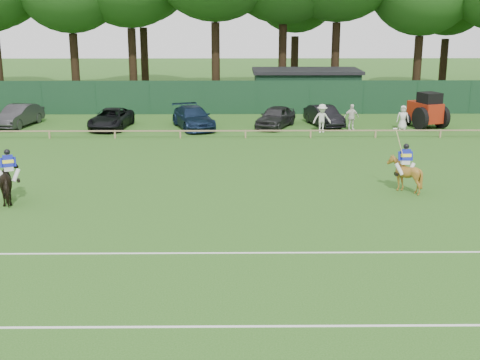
{
  "coord_description": "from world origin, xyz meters",
  "views": [
    {
      "loc": [
        0.24,
        -20.66,
        7.84
      ],
      "look_at": [
        0.5,
        3.0,
        1.4
      ],
      "focal_mm": 48.0,
      "sensor_mm": 36.0,
      "label": 1
    }
  ],
  "objects_px": {
    "spectator_right": "(403,118)",
    "sedan_grey": "(19,116)",
    "spectator_left": "(322,118)",
    "horse_dark": "(10,182)",
    "tractor": "(426,111)",
    "hatch_grey": "(276,117)",
    "utility_shed": "(306,88)",
    "estate_black": "(324,116)",
    "spectator_mid": "(351,117)",
    "suv_black": "(111,119)",
    "horse_chestnut": "(404,174)",
    "sedan_navy": "(193,118)"
  },
  "relations": [
    {
      "from": "sedan_grey",
      "to": "spectator_mid",
      "type": "height_order",
      "value": "spectator_mid"
    },
    {
      "from": "horse_chestnut",
      "to": "spectator_left",
      "type": "relative_size",
      "value": 0.86
    },
    {
      "from": "hatch_grey",
      "to": "utility_shed",
      "type": "bearing_deg",
      "value": 95.31
    },
    {
      "from": "spectator_left",
      "to": "spectator_right",
      "type": "height_order",
      "value": "spectator_left"
    },
    {
      "from": "sedan_grey",
      "to": "hatch_grey",
      "type": "bearing_deg",
      "value": 9.74
    },
    {
      "from": "sedan_grey",
      "to": "spectator_mid",
      "type": "distance_m",
      "value": 22.15
    },
    {
      "from": "estate_black",
      "to": "tractor",
      "type": "height_order",
      "value": "tractor"
    },
    {
      "from": "horse_dark",
      "to": "tractor",
      "type": "distance_m",
      "value": 27.54
    },
    {
      "from": "tractor",
      "to": "estate_black",
      "type": "bearing_deg",
      "value": 154.13
    },
    {
      "from": "horse_chestnut",
      "to": "spectator_right",
      "type": "distance_m",
      "value": 14.8
    },
    {
      "from": "horse_dark",
      "to": "sedan_grey",
      "type": "distance_m",
      "value": 18.12
    },
    {
      "from": "horse_chestnut",
      "to": "tractor",
      "type": "distance_m",
      "value": 16.1
    },
    {
      "from": "suv_black",
      "to": "hatch_grey",
      "type": "distance_m",
      "value": 10.89
    },
    {
      "from": "spectator_right",
      "to": "sedan_navy",
      "type": "bearing_deg",
      "value": -171.07
    },
    {
      "from": "sedan_grey",
      "to": "utility_shed",
      "type": "bearing_deg",
      "value": 32.95
    },
    {
      "from": "spectator_left",
      "to": "horse_dark",
      "type": "bearing_deg",
      "value": -143.18
    },
    {
      "from": "suv_black",
      "to": "tractor",
      "type": "relative_size",
      "value": 1.43
    },
    {
      "from": "suv_black",
      "to": "spectator_left",
      "type": "bearing_deg",
      "value": -0.42
    },
    {
      "from": "utility_shed",
      "to": "spectator_mid",
      "type": "bearing_deg",
      "value": -78.65
    },
    {
      "from": "spectator_mid",
      "to": "spectator_right",
      "type": "xyz_separation_m",
      "value": [
        3.39,
        0.09,
        -0.05
      ]
    },
    {
      "from": "utility_shed",
      "to": "spectator_right",
      "type": "bearing_deg",
      "value": -60.73
    },
    {
      "from": "horse_dark",
      "to": "spectator_mid",
      "type": "bearing_deg",
      "value": -160.21
    },
    {
      "from": "suv_black",
      "to": "tractor",
      "type": "xyz_separation_m",
      "value": [
        20.88,
        0.08,
        0.47
      ]
    },
    {
      "from": "suv_black",
      "to": "spectator_mid",
      "type": "xyz_separation_m",
      "value": [
        15.74,
        -0.83,
        0.2
      ]
    },
    {
      "from": "sedan_grey",
      "to": "spectator_right",
      "type": "xyz_separation_m",
      "value": [
        25.47,
        -1.59,
        0.08
      ]
    },
    {
      "from": "suv_black",
      "to": "sedan_navy",
      "type": "relative_size",
      "value": 0.95
    },
    {
      "from": "hatch_grey",
      "to": "tractor",
      "type": "bearing_deg",
      "value": 23.26
    },
    {
      "from": "horse_dark",
      "to": "hatch_grey",
      "type": "xyz_separation_m",
      "value": [
        12.01,
        16.78,
        -0.13
      ]
    },
    {
      "from": "utility_shed",
      "to": "sedan_navy",
      "type": "bearing_deg",
      "value": -133.79
    },
    {
      "from": "horse_dark",
      "to": "suv_black",
      "type": "distance_m",
      "value": 16.53
    },
    {
      "from": "estate_black",
      "to": "tractor",
      "type": "distance_m",
      "value": 6.74
    },
    {
      "from": "horse_dark",
      "to": "spectator_left",
      "type": "distance_m",
      "value": 21.08
    },
    {
      "from": "sedan_grey",
      "to": "tractor",
      "type": "xyz_separation_m",
      "value": [
        27.23,
        -0.77,
        0.39
      ]
    },
    {
      "from": "sedan_grey",
      "to": "spectator_mid",
      "type": "bearing_deg",
      "value": 7.26
    },
    {
      "from": "estate_black",
      "to": "spectator_mid",
      "type": "height_order",
      "value": "spectator_mid"
    },
    {
      "from": "horse_chestnut",
      "to": "spectator_mid",
      "type": "height_order",
      "value": "spectator_mid"
    },
    {
      "from": "horse_chestnut",
      "to": "spectator_right",
      "type": "relative_size",
      "value": 0.97
    },
    {
      "from": "sedan_grey",
      "to": "estate_black",
      "type": "height_order",
      "value": "sedan_grey"
    },
    {
      "from": "horse_chestnut",
      "to": "spectator_left",
      "type": "xyz_separation_m",
      "value": [
        -1.77,
        13.57,
        0.13
      ]
    },
    {
      "from": "horse_chestnut",
      "to": "spectator_mid",
      "type": "bearing_deg",
      "value": -92.3
    },
    {
      "from": "spectator_mid",
      "to": "spectator_right",
      "type": "distance_m",
      "value": 3.39
    },
    {
      "from": "sedan_grey",
      "to": "hatch_grey",
      "type": "relative_size",
      "value": 1.06
    },
    {
      "from": "spectator_left",
      "to": "utility_shed",
      "type": "distance_m",
      "value": 10.27
    },
    {
      "from": "suv_black",
      "to": "hatch_grey",
      "type": "height_order",
      "value": "hatch_grey"
    },
    {
      "from": "horse_dark",
      "to": "spectator_mid",
      "type": "distance_m",
      "value": 23.0
    },
    {
      "from": "suv_black",
      "to": "spectator_left",
      "type": "distance_m",
      "value": 13.81
    },
    {
      "from": "spectator_right",
      "to": "sedan_grey",
      "type": "bearing_deg",
      "value": -171.68
    },
    {
      "from": "spectator_left",
      "to": "hatch_grey",
      "type": "bearing_deg",
      "value": 139.01
    },
    {
      "from": "hatch_grey",
      "to": "utility_shed",
      "type": "height_order",
      "value": "utility_shed"
    },
    {
      "from": "estate_black",
      "to": "spectator_right",
      "type": "bearing_deg",
      "value": -32.71
    }
  ]
}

